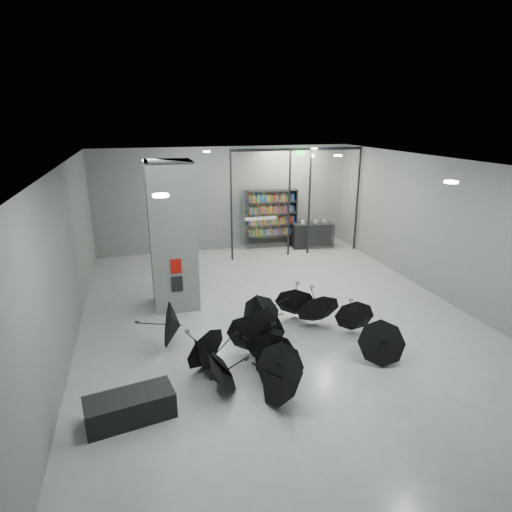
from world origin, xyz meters
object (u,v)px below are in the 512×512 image
object	(u,v)px
column	(172,236)
umbrella_cluster	(270,342)
bookshelf	(271,219)
shop_counter	(312,235)
bench	(130,407)

from	to	relation	value
column	umbrella_cluster	world-z (taller)	column
bookshelf	shop_counter	world-z (taller)	bookshelf
bench	umbrella_cluster	world-z (taller)	umbrella_cluster
umbrella_cluster	bookshelf	bearing A→B (deg)	72.23
bookshelf	shop_counter	xyz separation A→B (m)	(1.59, -0.52, -0.67)
umbrella_cluster	column	bearing A→B (deg)	117.43
bench	shop_counter	bearing A→B (deg)	41.02
bench	bookshelf	xyz separation A→B (m)	(5.56, 9.45, 0.92)
bench	bookshelf	bearing A→B (deg)	49.22
bench	bookshelf	world-z (taller)	bookshelf
shop_counter	bookshelf	bearing A→B (deg)	168.92
column	bench	xyz separation A→B (m)	(-1.25, -4.70, -1.76)
bookshelf	shop_counter	bearing A→B (deg)	-13.08
column	bench	size ratio (longest dim) A/B	2.66
column	umbrella_cluster	xyz separation A→B (m)	(1.72, -3.32, -1.68)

